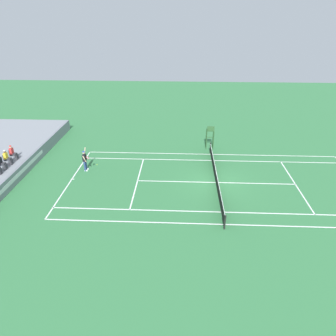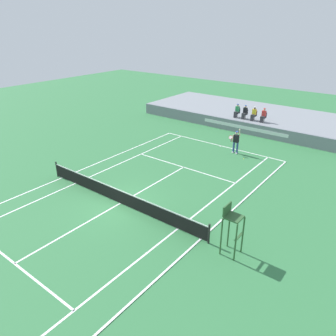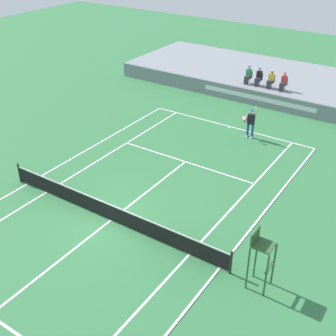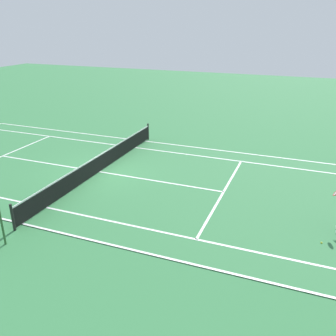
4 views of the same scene
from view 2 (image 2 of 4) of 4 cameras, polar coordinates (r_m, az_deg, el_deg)
The scene contains 12 objects.
ground_plane at distance 18.99m, azimuth -8.47°, elevation -6.27°, with size 80.00×80.00×0.00m, color #337542.
court at distance 18.99m, azimuth -8.47°, elevation -6.24°, with size 11.08×23.88×0.03m.
net at distance 18.73m, azimuth -8.57°, elevation -4.90°, with size 11.98×0.10×1.07m.
barrier_wall at distance 31.14m, azimuth 13.24°, elevation 6.94°, with size 23.97×0.25×1.10m.
bleacher_platform at distance 34.93m, azimuth 16.28°, elevation 8.51°, with size 23.97×8.28×1.10m, color gray.
spectator_seated_0 at distance 32.26m, azimuth 12.06°, elevation 9.80°, with size 0.44×0.60×1.27m.
spectator_seated_1 at distance 31.93m, azimuth 13.38°, elevation 9.53°, with size 0.44×0.60×1.27m.
spectator_seated_2 at distance 31.58m, azimuth 14.89°, elevation 9.21°, with size 0.44×0.60×1.27m.
spectator_seated_3 at distance 31.25m, azimuth 16.48°, elevation 8.86°, with size 0.44×0.60×1.27m.
tennis_player at distance 26.02m, azimuth 11.88°, elevation 4.62°, with size 0.77×0.62×2.08m.
tennis_ball at distance 25.37m, azimuth 13.21°, elevation 1.63°, with size 0.07×0.07×0.07m, color #D1E533.
umpire_chair at distance 14.60m, azimuth 11.18°, elevation -9.64°, with size 0.77×0.77×2.44m.
Camera 2 is at (12.03, -11.07, 9.66)m, focal length 34.56 mm.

